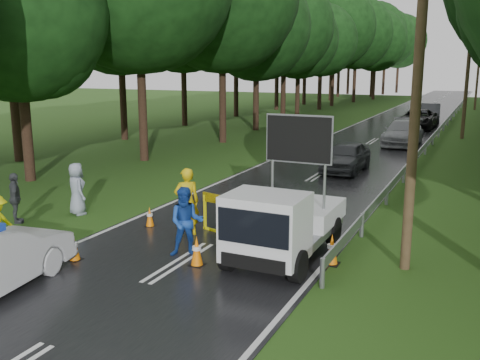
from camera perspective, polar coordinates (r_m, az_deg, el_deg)
The scene contains 21 objects.
ground at distance 13.71m, azimuth -6.45°, elevation -8.74°, with size 160.00×160.00×0.00m, color #2B4E16.
road at distance 41.72m, azimuth 15.57°, elevation 5.04°, with size 7.00×140.00×0.02m, color black.
guardrail at distance 40.90m, azimuth 20.66°, elevation 5.32°, with size 0.12×60.06×0.70m.
utility_pole_near at distance 12.98m, azimuth 18.56°, elevation 12.39°, with size 1.40×0.24×10.00m.
utility_pole_mid at distance 38.92m, azimuth 23.20°, elevation 11.50°, with size 1.40×0.24×10.00m.
utility_pole_far at distance 64.90m, azimuth 24.12°, elevation 11.31°, with size 1.40×0.24×10.00m.
work_truck at distance 13.60m, azimuth 4.51°, elevation -4.57°, with size 2.04×4.49×3.56m.
barrier at distance 15.12m, azimuth -0.08°, elevation -3.13°, with size 2.75×0.82×1.17m.
officer at distance 15.51m, azimuth -5.70°, elevation -2.35°, with size 0.73×0.48×2.01m, color gold.
civilian at distance 13.86m, azimuth -5.74°, elevation -4.48°, with size 0.89×0.70×1.84m, color #18409C.
bystander_mid at distance 18.10m, azimuth -22.86°, elevation -1.80°, with size 0.94×0.39×1.61m, color #393D40.
bystander_right at distance 18.45m, azimuth -17.03°, elevation -0.91°, with size 0.85×0.55×1.74m, color #8992A5.
queue_car_first at distance 25.37m, azimuth 11.24°, elevation 2.47°, with size 1.65×4.10×1.40m, color #3C3F43.
queue_car_second at distance 34.77m, azimuth 16.99°, elevation 4.85°, with size 2.14×5.26×1.53m, color #9C9DA3.
queue_car_third at distance 44.02m, azimuth 18.42°, elevation 6.20°, with size 2.53×5.48×1.52m, color black.
queue_car_fourth at distance 50.07m, azimuth 19.61°, elevation 6.79°, with size 1.65×4.74×1.56m, color #414349.
cone_near_left at distance 14.28m, azimuth -17.28°, elevation -6.92°, with size 0.33×0.33×0.70m.
cone_center at distance 13.34m, azimuth -4.64°, elevation -7.61°, with size 0.36×0.36×0.77m.
cone_far at distance 17.32m, azimuth 4.43°, elevation -2.97°, with size 0.35×0.35×0.75m.
cone_left_mid at distance 16.67m, azimuth -9.60°, elevation -3.91°, with size 0.30×0.30×0.64m.
cone_right at distance 13.57m, azimuth 9.77°, elevation -7.35°, with size 0.37×0.37×0.79m.
Camera 1 is at (6.75, -10.89, 4.88)m, focal length 40.00 mm.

